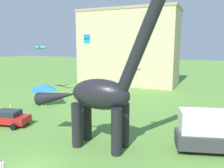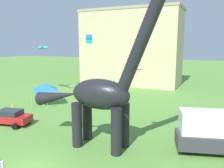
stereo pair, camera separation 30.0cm
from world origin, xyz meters
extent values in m
cylinder|color=black|center=(4.34, 6.01, 1.81)|extent=(0.84, 0.84, 3.61)
cylinder|color=black|center=(4.34, 4.41, 1.81)|extent=(0.84, 0.84, 3.61)
cylinder|color=black|center=(0.88, 6.01, 1.81)|extent=(0.84, 0.84, 3.61)
cylinder|color=black|center=(0.88, 4.41, 1.81)|extent=(0.84, 0.84, 3.61)
ellipsoid|color=black|center=(2.61, 5.21, 4.34)|extent=(4.94, 2.13, 2.43)
cylinder|color=black|center=(5.82, 5.21, 8.24)|extent=(3.55, 0.91, 7.04)
cone|color=black|center=(-1.54, 5.21, 3.79)|extent=(4.35, 1.22, 2.06)
cube|color=red|center=(-8.29, 5.82, 0.67)|extent=(4.47, 2.59, 0.72)
cube|color=#232B35|center=(-8.29, 5.82, 1.29)|extent=(2.54, 1.99, 0.52)
cylinder|color=black|center=(-6.74, 6.71, 0.31)|extent=(0.65, 0.34, 0.62)
cylinder|color=black|center=(-6.74, 4.93, 0.31)|extent=(0.65, 0.34, 0.62)
cylinder|color=black|center=(-9.84, 6.71, 0.31)|extent=(0.65, 0.34, 0.62)
cube|color=#38383D|center=(11.02, 7.73, 0.95)|extent=(5.96, 3.59, 1.10)
cube|color=silver|center=(10.23, 7.73, 2.35)|extent=(4.01, 2.94, 1.70)
cylinder|color=black|center=(9.34, 8.78, 0.40)|extent=(0.84, 0.47, 0.80)
cylinder|color=black|center=(9.34, 6.68, 0.40)|extent=(0.84, 0.47, 0.80)
cylinder|color=black|center=(-11.78, 9.26, 0.26)|extent=(0.09, 0.09, 0.51)
cylinder|color=black|center=(-11.65, 9.26, 0.26)|extent=(0.09, 0.09, 0.51)
cube|color=yellow|center=(-11.72, 9.26, 0.69)|extent=(0.28, 0.17, 0.36)
sphere|color=tan|center=(-11.72, 9.26, 0.95)|extent=(0.16, 0.16, 0.16)
cylinder|color=yellow|center=(-11.87, 9.26, 0.71)|extent=(0.07, 0.07, 0.34)
cylinder|color=yellow|center=(-11.56, 9.26, 0.71)|extent=(0.07, 0.07, 0.34)
cube|color=silver|center=(-0.49, -1.79, 1.14)|extent=(0.46, 0.28, 0.60)
cylinder|color=silver|center=(-0.23, -1.79, 1.17)|extent=(0.11, 0.11, 0.57)
cylinder|color=#B2B2B7|center=(-8.80, 14.85, 1.05)|extent=(0.06, 0.06, 2.10)
cylinder|color=#B2B2B7|center=(-8.80, 12.15, 1.05)|extent=(0.06, 0.06, 2.10)
cylinder|color=#B2B2B7|center=(-11.50, 14.85, 1.05)|extent=(0.06, 0.06, 2.10)
cylinder|color=#B2B2B7|center=(-11.50, 12.15, 1.05)|extent=(0.06, 0.06, 2.10)
pyramid|color=#287AE5|center=(-10.15, 13.50, 2.55)|extent=(3.15, 3.15, 0.90)
cylinder|color=#19B2B7|center=(-14.62, 18.52, 7.74)|extent=(1.61, 0.91, 0.43)
cone|color=red|center=(-14.34, 17.71, 7.74)|extent=(0.51, 0.56, 0.46)
cube|color=#287AE5|center=(-7.52, 20.88, 9.34)|extent=(1.30, 1.30, 0.77)
cube|color=#19B2B7|center=(-7.52, 20.88, 8.74)|extent=(1.30, 1.30, 0.77)
cube|color=white|center=(5.06, 6.91, 6.22)|extent=(0.76, 0.71, 0.16)
cylinder|color=purple|center=(5.06, 6.91, 5.82)|extent=(0.01, 0.01, 0.62)
cube|color=#CCB78E|center=(-5.68, 34.90, 7.40)|extent=(20.02, 8.56, 14.79)
cube|color=tan|center=(-5.68, 34.90, 15.04)|extent=(20.42, 8.73, 0.50)
camera|label=1|loc=(10.44, -10.35, 8.19)|focal=36.31mm
camera|label=2|loc=(10.71, -10.23, 8.19)|focal=36.31mm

